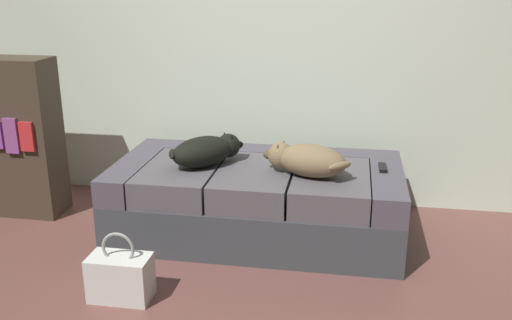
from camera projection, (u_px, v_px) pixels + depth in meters
back_wall at (274, 8)px, 3.92m from camera, size 6.40×0.10×2.80m
couch at (257, 200)px, 3.65m from camera, size 1.82×0.94×0.47m
dog_dark at (207, 151)px, 3.55m from camera, size 0.46×0.48×0.19m
dog_tan at (306, 160)px, 3.37m from camera, size 0.56×0.35×0.19m
tv_remote at (383, 168)px, 3.50m from camera, size 0.05×0.15×0.02m
handbag at (120, 277)px, 2.93m from camera, size 0.32×0.18×0.38m
bookshelf at (17, 137)px, 3.90m from camera, size 0.56×0.30×1.10m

